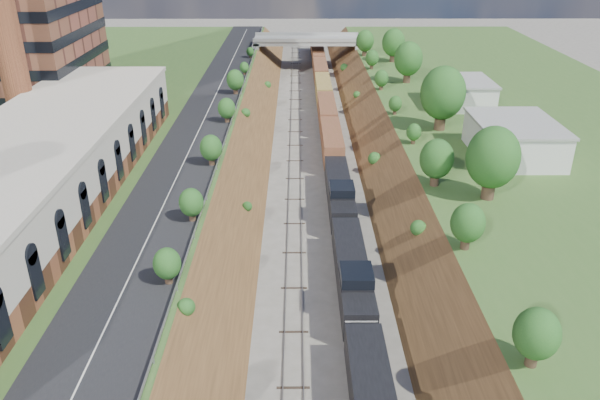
{
  "coord_description": "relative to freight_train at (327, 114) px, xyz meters",
  "views": [
    {
      "loc": [
        -2.28,
        -13.6,
        30.2
      ],
      "look_at": [
        -2.01,
        37.57,
        6.0
      ],
      "focal_mm": 35.0,
      "sensor_mm": 36.0,
      "label": 1
    }
  ],
  "objects": [
    {
      "name": "tree_right_large",
      "position": [
        14.4,
        -37.9,
        6.98
      ],
      "size": [
        5.25,
        5.25,
        7.61
      ],
      "color": "#473323",
      "rests_on": "platform_right"
    },
    {
      "name": "white_building_near",
      "position": [
        20.9,
        -25.9,
        4.6
      ],
      "size": [
        9.0,
        12.0,
        4.0
      ],
      "primitive_type": "cube",
      "color": "silver",
      "rests_on": "platform_right"
    },
    {
      "name": "commercial_building",
      "position": [
        -30.6,
        -39.9,
        6.1
      ],
      "size": [
        14.3,
        62.3,
        7.0
      ],
      "color": "brown",
      "rests_on": "platform_left"
    },
    {
      "name": "guardrail",
      "position": [
        -14.0,
        -18.1,
        3.15
      ],
      "size": [
        0.1,
        171.0,
        0.7
      ],
      "color": "#99999E",
      "rests_on": "platform_left"
    },
    {
      "name": "freight_train",
      "position": [
        0.0,
        0.0,
        0.0
      ],
      "size": [
        2.71,
        139.26,
        4.55
      ],
      "color": "black",
      "rests_on": "ground"
    },
    {
      "name": "embankment_left",
      "position": [
        -13.6,
        -17.9,
        -2.4
      ],
      "size": [
        10.0,
        180.0,
        10.0
      ],
      "primitive_type": "cube",
      "rotation": [
        0.0,
        0.79,
        0.0
      ],
      "color": "brown",
      "rests_on": "ground"
    },
    {
      "name": "embankment_right",
      "position": [
        8.4,
        -17.9,
        -2.4
      ],
      "size": [
        10.0,
        180.0,
        10.0
      ],
      "primitive_type": "cube",
      "rotation": [
        0.0,
        0.79,
        0.0
      ],
      "color": "brown",
      "rests_on": "ground"
    },
    {
      "name": "rail_right_track",
      "position": [
        0.0,
        -17.9,
        -2.31
      ],
      "size": [
        1.58,
        180.0,
        0.18
      ],
      "primitive_type": "cube",
      "color": "gray",
      "rests_on": "ground"
    },
    {
      "name": "platform_right",
      "position": [
        30.4,
        -17.9,
        0.1
      ],
      "size": [
        44.0,
        180.0,
        5.0
      ],
      "primitive_type": "cube",
      "color": "#3C6027",
      "rests_on": "ground"
    },
    {
      "name": "overpass",
      "position": [
        -2.6,
        44.1,
        2.51
      ],
      "size": [
        24.5,
        8.3,
        7.4
      ],
      "color": "gray",
      "rests_on": "ground"
    },
    {
      "name": "platform_left",
      "position": [
        -35.6,
        -17.9,
        0.1
      ],
      "size": [
        44.0,
        180.0,
        5.0
      ],
      "primitive_type": "cube",
      "color": "#3C6027",
      "rests_on": "ground"
    },
    {
      "name": "road",
      "position": [
        -18.1,
        -17.9,
        2.65
      ],
      "size": [
        8.0,
        180.0,
        0.1
      ],
      "primitive_type": "cube",
      "color": "black",
      "rests_on": "platform_left"
    },
    {
      "name": "rail_left_track",
      "position": [
        -5.2,
        -17.9,
        -2.31
      ],
      "size": [
        1.58,
        180.0,
        0.18
      ],
      "primitive_type": "cube",
      "color": "gray",
      "rests_on": "ground"
    },
    {
      "name": "tree_left_crest",
      "position": [
        -14.4,
        -57.9,
        4.64
      ],
      "size": [
        2.45,
        2.45,
        3.55
      ],
      "color": "#473323",
      "rests_on": "platform_left"
    },
    {
      "name": "white_building_far",
      "position": [
        20.4,
        -3.9,
        4.4
      ],
      "size": [
        8.0,
        10.0,
        3.6
      ],
      "primitive_type": "cube",
      "color": "silver",
      "rests_on": "platform_right"
    }
  ]
}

